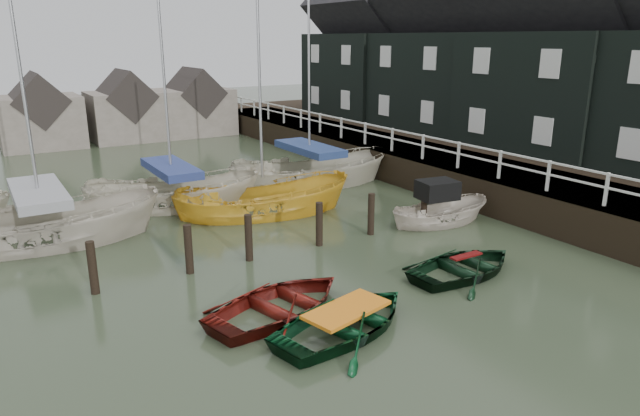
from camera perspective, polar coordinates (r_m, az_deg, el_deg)
ground at (r=15.00m, az=2.03°, el=-7.98°), size 120.00×120.00×0.00m
pier at (r=27.88m, az=6.94°, el=5.06°), size 3.04×32.00×2.70m
land_strip at (r=31.70m, az=14.78°, el=4.72°), size 14.00×38.00×1.50m
quay_houses at (r=30.17m, az=17.47°, el=14.83°), size 6.52×28.14×10.01m
mooring_pilings at (r=16.75m, az=-6.85°, el=-3.56°), size 13.72×0.22×1.80m
far_sheds at (r=38.52m, az=-19.03°, el=9.20°), size 14.00×4.08×4.39m
rowboat_red at (r=13.72m, az=-3.94°, el=-10.50°), size 4.39×3.61×0.79m
rowboat_green at (r=12.96m, az=2.65°, el=-12.22°), size 4.30×3.50×0.78m
rowboat_dkgreen at (r=16.33m, az=14.28°, el=-6.41°), size 3.73×2.78×0.74m
motorboat at (r=20.37m, az=11.82°, el=-1.23°), size 3.91×1.98×2.24m
sailboat_a at (r=20.08m, az=-25.77°, el=-3.04°), size 7.55×3.82×10.71m
sailboat_b at (r=22.66m, az=-14.42°, el=0.25°), size 7.06×4.79×10.62m
sailboat_c at (r=21.24m, az=-5.68°, el=-0.52°), size 6.95×4.11×11.14m
sailboat_d at (r=25.34m, az=-1.05°, el=2.50°), size 7.57×4.59×12.15m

